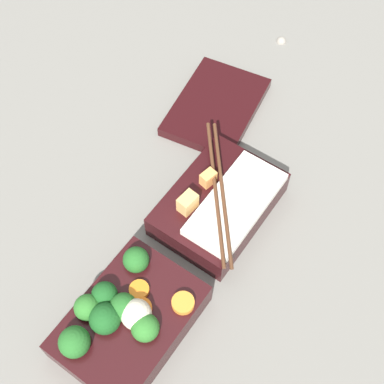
% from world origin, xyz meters
% --- Properties ---
extents(ground_plane, '(3.00, 3.00, 0.00)m').
position_xyz_m(ground_plane, '(0.00, 0.00, 0.00)').
color(ground_plane, slate).
extents(bento_tray_vegetable, '(0.18, 0.13, 0.07)m').
position_xyz_m(bento_tray_vegetable, '(-0.11, -0.01, 0.03)').
color(bento_tray_vegetable, black).
rests_on(bento_tray_vegetable, ground_plane).
extents(bento_tray_rice, '(0.18, 0.15, 0.07)m').
position_xyz_m(bento_tray_rice, '(0.10, -0.01, 0.02)').
color(bento_tray_rice, black).
rests_on(bento_tray_rice, ground_plane).
extents(bento_lid, '(0.19, 0.15, 0.02)m').
position_xyz_m(bento_lid, '(0.25, 0.10, 0.01)').
color(bento_lid, black).
rests_on(bento_lid, ground_plane).
extents(pebble_1, '(0.02, 0.02, 0.02)m').
position_xyz_m(pebble_1, '(0.45, 0.09, 0.00)').
color(pebble_1, gray).
rests_on(pebble_1, ground_plane).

